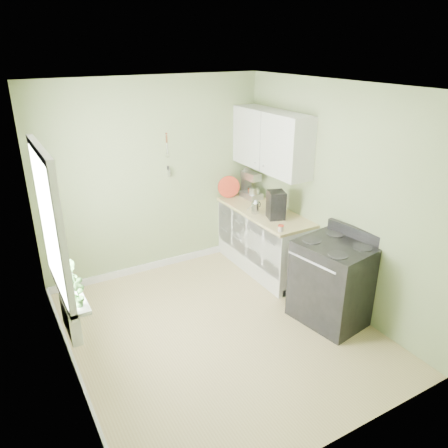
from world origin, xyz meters
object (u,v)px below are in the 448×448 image
stand_mixer (251,186)px  kettle (255,207)px  coffee_maker (276,206)px  stove (333,282)px

stand_mixer → kettle: bearing=-117.3°
coffee_maker → kettle: bearing=115.4°
stove → kettle: stove is taller
stand_mixer → kettle: (-0.30, -0.58, -0.09)m
kettle → stove: bearing=-83.5°
stand_mixer → kettle: stand_mixer is taller
stand_mixer → coffee_maker: size_ratio=1.18×
stove → stand_mixer: (0.14, 2.00, 0.60)m
coffee_maker → stove: bearing=-88.6°
stove → stand_mixer: bearing=86.0°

